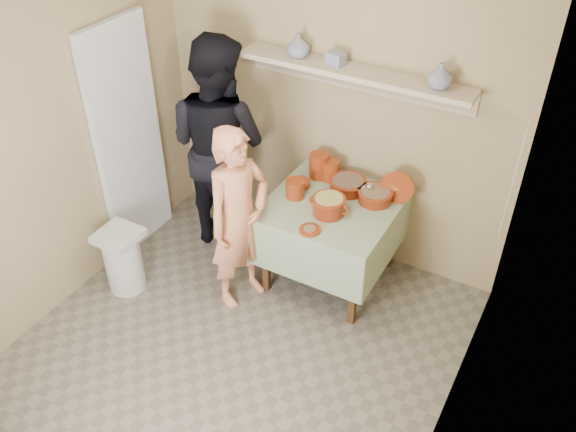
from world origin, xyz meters
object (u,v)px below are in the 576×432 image
Objects in this scene: serving_table at (332,216)px; cazuela_rice at (329,204)px; trash_bin at (123,260)px; person_cook at (239,220)px; person_helper at (219,144)px.

cazuela_rice is at bearing -78.55° from serving_table.
trash_bin is (-1.41, -0.91, -0.36)m from serving_table.
cazuela_rice is (0.55, 0.39, 0.09)m from person_cook.
person_cook is at bearing -134.80° from serving_table.
cazuela_rice is 1.73m from trash_bin.
trash_bin is at bearing 77.10° from person_helper.
person_cook reaches higher than cazuela_rice.
person_cook is 0.85m from person_helper.
cazuela_rice reaches higher than trash_bin.
person_helper is 1.95× the size of serving_table.
person_cook is 0.68m from cazuela_rice.
person_cook is 0.75m from serving_table.
person_cook reaches higher than trash_bin.
person_cook is at bearing 23.71° from trash_bin.
cazuela_rice is 0.59× the size of trash_bin.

